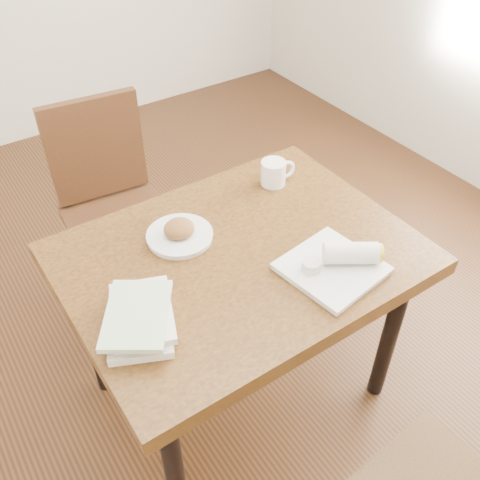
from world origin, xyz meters
TOP-DOWN VIEW (x-y plane):
  - ground at (0.00, 0.00)m, footprint 4.00×5.00m
  - table at (0.00, 0.00)m, footprint 1.11×0.84m
  - chair_far at (-0.14, 0.78)m, footprint 0.46×0.46m
  - plate_scone at (-0.13, 0.17)m, footprint 0.22×0.22m
  - coffee_mug at (0.32, 0.25)m, footprint 0.14×0.09m
  - plate_burrito at (0.20, -0.24)m, footprint 0.30×0.30m
  - book_stack at (-0.40, -0.10)m, footprint 0.28×0.31m

SIDE VIEW (x-z plane):
  - ground at x=0.00m, z-range -0.01..0.00m
  - chair_far at x=-0.14m, z-range 0.07..1.03m
  - table at x=0.00m, z-range 0.29..1.04m
  - plate_scone at x=-0.13m, z-range 0.74..0.81m
  - plate_burrito at x=0.20m, z-range 0.73..0.82m
  - book_stack at x=-0.40m, z-range 0.75..0.82m
  - coffee_mug at x=0.32m, z-range 0.75..0.85m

